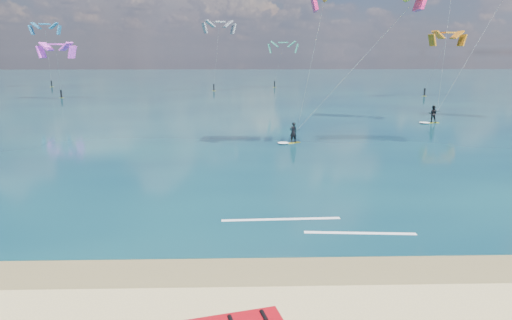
{
  "coord_description": "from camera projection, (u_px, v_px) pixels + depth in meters",
  "views": [
    {
      "loc": [
        0.49,
        -12.3,
        7.78
      ],
      "look_at": [
        1.05,
        8.0,
        2.97
      ],
      "focal_mm": 32.0,
      "sensor_mm": 36.0,
      "label": 1
    }
  ],
  "objects": [
    {
      "name": "distant_kites",
      "position": [
        202.0,
        63.0,
        88.4
      ],
      "size": [
        82.92,
        28.77,
        13.67
      ],
      "color": "orange",
      "rests_on": "ground"
    },
    {
      "name": "kitesurfer_far",
      "position": [
        461.0,
        31.0,
        47.68
      ],
      "size": [
        9.67,
        5.54,
        18.23
      ],
      "rotation": [
        0.0,
        0.0,
        0.05
      ],
      "color": "#CEDA20",
      "rests_on": "sea"
    },
    {
      "name": "ground",
      "position": [
        239.0,
        121.0,
        52.65
      ],
      "size": [
        320.0,
        320.0,
        0.0
      ],
      "primitive_type": "plane",
      "color": "tan",
      "rests_on": "ground"
    },
    {
      "name": "kitesurfer_main",
      "position": [
        330.0,
        54.0,
        35.79
      ],
      "size": [
        11.86,
        6.62,
        14.73
      ],
      "rotation": [
        0.0,
        0.0,
        0.54
      ],
      "color": "yellow",
      "rests_on": "sea"
    },
    {
      "name": "wet_sand_strip",
      "position": [
        231.0,
        271.0,
        16.66
      ],
      "size": [
        320.0,
        2.4,
        0.01
      ],
      "primitive_type": "cube",
      "color": "olive",
      "rests_on": "ground"
    },
    {
      "name": "sea",
      "position": [
        241.0,
        84.0,
        114.9
      ],
      "size": [
        320.0,
        200.0,
        0.04
      ],
      "primitive_type": "cube",
      "color": "#0A273A",
      "rests_on": "ground"
    },
    {
      "name": "shoreline_foam",
      "position": [
        316.0,
        225.0,
        20.9
      ],
      "size": [
        8.61,
        2.32,
        0.01
      ],
      "color": "white",
      "rests_on": "ground"
    }
  ]
}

